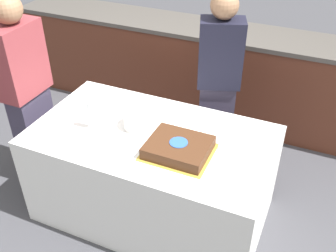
{
  "coord_description": "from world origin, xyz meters",
  "views": [
    {
      "loc": [
        0.96,
        -1.91,
        2.27
      ],
      "look_at": [
        0.12,
        0.0,
        0.82
      ],
      "focal_mm": 42.0,
      "sensor_mm": 36.0,
      "label": 1
    }
  ],
  "objects_px": {
    "plate_stack": "(139,121)",
    "person_seated_left": "(27,93)",
    "wine_glass": "(91,111)",
    "person_cutting_cake": "(218,86)",
    "cake": "(179,148)"
  },
  "relations": [
    {
      "from": "cake",
      "to": "person_cutting_cake",
      "type": "distance_m",
      "value": 0.79
    },
    {
      "from": "wine_glass",
      "to": "person_cutting_cake",
      "type": "bearing_deg",
      "value": 50.38
    },
    {
      "from": "plate_stack",
      "to": "wine_glass",
      "type": "relative_size",
      "value": 1.07
    },
    {
      "from": "wine_glass",
      "to": "person_seated_left",
      "type": "xyz_separation_m",
      "value": [
        -0.63,
        0.1,
        -0.06
      ]
    },
    {
      "from": "plate_stack",
      "to": "person_seated_left",
      "type": "bearing_deg",
      "value": -176.87
    },
    {
      "from": "cake",
      "to": "wine_glass",
      "type": "bearing_deg",
      "value": 178.85
    },
    {
      "from": "cake",
      "to": "wine_glass",
      "type": "distance_m",
      "value": 0.65
    },
    {
      "from": "cake",
      "to": "person_cutting_cake",
      "type": "bearing_deg",
      "value": 90.0
    },
    {
      "from": "cake",
      "to": "person_cutting_cake",
      "type": "xyz_separation_m",
      "value": [
        0.0,
        0.79,
        0.04
      ]
    },
    {
      "from": "cake",
      "to": "wine_glass",
      "type": "xyz_separation_m",
      "value": [
        -0.65,
        0.01,
        0.09
      ]
    },
    {
      "from": "person_cutting_cake",
      "to": "wine_glass",
      "type": "bearing_deg",
      "value": 31.02
    },
    {
      "from": "person_seated_left",
      "to": "cake",
      "type": "bearing_deg",
      "value": -94.87
    },
    {
      "from": "wine_glass",
      "to": "person_cutting_cake",
      "type": "xyz_separation_m",
      "value": [
        0.65,
        0.78,
        -0.06
      ]
    },
    {
      "from": "plate_stack",
      "to": "person_cutting_cake",
      "type": "relative_size",
      "value": 0.14
    },
    {
      "from": "wine_glass",
      "to": "person_seated_left",
      "type": "relative_size",
      "value": 0.13
    }
  ]
}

